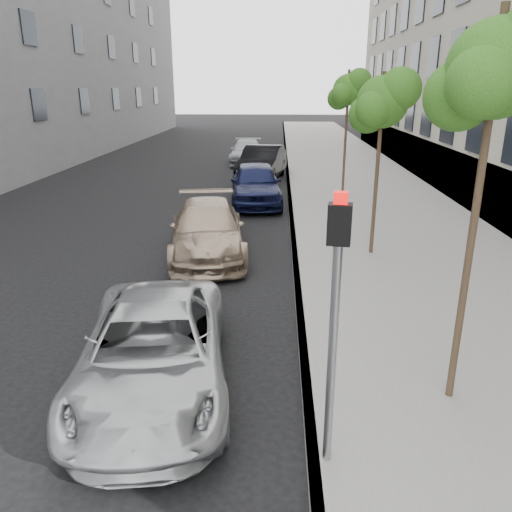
# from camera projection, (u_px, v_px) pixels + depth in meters

# --- Properties ---
(ground) EXTENTS (160.00, 160.00, 0.00)m
(ground) POSITION_uv_depth(u_px,v_px,m) (214.00, 471.00, 5.91)
(ground) COLOR black
(ground) RESTS_ON ground
(sidewalk) EXTENTS (6.40, 72.00, 0.14)m
(sidewalk) POSITION_uv_depth(u_px,v_px,m) (342.00, 165.00, 28.40)
(sidewalk) COLOR gray
(sidewalk) RESTS_ON ground
(curb) EXTENTS (0.15, 72.00, 0.14)m
(curb) POSITION_uv_depth(u_px,v_px,m) (287.00, 165.00, 28.53)
(curb) COLOR #9E9B93
(curb) RESTS_ON ground
(tree_near) EXTENTS (1.54, 1.34, 5.14)m
(tree_near) POSITION_uv_depth(u_px,v_px,m) (498.00, 71.00, 5.74)
(tree_near) COLOR #38281C
(tree_near) RESTS_ON sidewalk
(tree_mid) EXTENTS (1.62, 1.42, 4.64)m
(tree_mid) POSITION_uv_depth(u_px,v_px,m) (384.00, 102.00, 12.06)
(tree_mid) COLOR #38281C
(tree_mid) RESTS_ON sidewalk
(tree_far) EXTENTS (1.52, 1.32, 4.82)m
(tree_far) POSITION_uv_depth(u_px,v_px,m) (349.00, 90.00, 18.13)
(tree_far) COLOR #38281C
(tree_far) RESTS_ON sidewalk
(signal_pole) EXTENTS (0.27, 0.22, 3.21)m
(signal_pole) POSITION_uv_depth(u_px,v_px,m) (335.00, 304.00, 5.28)
(signal_pole) COLOR #939699
(signal_pole) RESTS_ON sidewalk
(minivan) EXTENTS (2.72, 4.84, 1.28)m
(minivan) POSITION_uv_depth(u_px,v_px,m) (154.00, 350.00, 7.37)
(minivan) COLOR #BABDBF
(minivan) RESTS_ON ground
(suv) EXTENTS (2.61, 5.01, 1.39)m
(suv) POSITION_uv_depth(u_px,v_px,m) (207.00, 229.00, 13.38)
(suv) COLOR tan
(suv) RESTS_ON ground
(sedan_blue) EXTENTS (2.23, 4.78, 1.58)m
(sedan_blue) POSITION_uv_depth(u_px,v_px,m) (256.00, 184.00, 19.13)
(sedan_blue) COLOR #101537
(sedan_blue) RESTS_ON ground
(sedan_black) EXTENTS (2.46, 5.11, 1.61)m
(sedan_black) POSITION_uv_depth(u_px,v_px,m) (262.00, 163.00, 24.20)
(sedan_black) COLOR black
(sedan_black) RESTS_ON ground
(sedan_rear) EXTENTS (1.96, 4.64, 1.34)m
(sedan_rear) POSITION_uv_depth(u_px,v_px,m) (247.00, 152.00, 29.35)
(sedan_rear) COLOR gray
(sedan_rear) RESTS_ON ground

